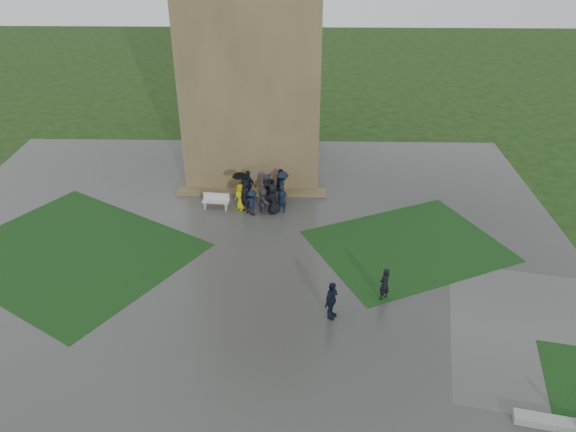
{
  "coord_description": "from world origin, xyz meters",
  "views": [
    {
      "loc": [
        2.89,
        -19.31,
        15.64
      ],
      "look_at": [
        2.31,
        5.9,
        1.2
      ],
      "focal_mm": 35.0,
      "sensor_mm": 36.0,
      "label": 1
    }
  ],
  "objects_px": {
    "tower": "(252,25)",
    "pedestrian_near": "(384,284)",
    "bench": "(216,201)",
    "pedestrian_mid": "(331,300)"
  },
  "relations": [
    {
      "from": "pedestrian_near",
      "to": "pedestrian_mid",
      "type": "bearing_deg",
      "value": -10.51
    },
    {
      "from": "tower",
      "to": "bench",
      "type": "distance_m",
      "value": 10.7
    },
    {
      "from": "bench",
      "to": "pedestrian_mid",
      "type": "bearing_deg",
      "value": -50.69
    },
    {
      "from": "pedestrian_near",
      "to": "tower",
      "type": "bearing_deg",
      "value": -104.7
    },
    {
      "from": "tower",
      "to": "pedestrian_near",
      "type": "distance_m",
      "value": 17.81
    },
    {
      "from": "pedestrian_mid",
      "to": "pedestrian_near",
      "type": "distance_m",
      "value": 2.73
    },
    {
      "from": "tower",
      "to": "pedestrian_mid",
      "type": "distance_m",
      "value": 18.15
    },
    {
      "from": "pedestrian_near",
      "to": "bench",
      "type": "bearing_deg",
      "value": -83.31
    },
    {
      "from": "bench",
      "to": "pedestrian_near",
      "type": "height_order",
      "value": "pedestrian_near"
    },
    {
      "from": "tower",
      "to": "pedestrian_near",
      "type": "bearing_deg",
      "value": -65.06
    }
  ]
}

